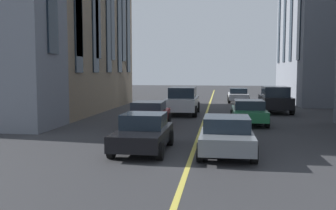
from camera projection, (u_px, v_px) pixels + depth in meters
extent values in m
cube|color=#D8C64C|center=(202.00, 126.00, 20.47)|extent=(80.00, 0.16, 0.01)
cube|color=black|center=(275.00, 102.00, 27.29)|extent=(4.70, 1.95, 0.80)
cube|color=#19232D|center=(275.00, 91.00, 27.23)|extent=(2.59, 1.72, 0.70)
cylinder|color=black|center=(259.00, 105.00, 28.99)|extent=(0.76, 0.27, 0.76)
cylinder|color=black|center=(285.00, 105.00, 28.73)|extent=(0.76, 0.27, 0.76)
cylinder|color=black|center=(264.00, 109.00, 25.93)|extent=(0.76, 0.27, 0.76)
cylinder|color=black|center=(292.00, 109.00, 25.67)|extent=(0.76, 0.27, 0.76)
cube|color=#1E6038|center=(249.00, 113.00, 21.30)|extent=(4.40, 1.80, 0.55)
cube|color=#19232D|center=(249.00, 104.00, 21.04)|extent=(1.85, 1.58, 0.50)
cylinder|color=black|center=(232.00, 115.00, 22.88)|extent=(0.64, 0.22, 0.64)
cylinder|color=black|center=(261.00, 115.00, 22.64)|extent=(0.64, 0.22, 0.64)
cylinder|color=black|center=(234.00, 121.00, 20.01)|extent=(0.64, 0.22, 0.64)
cylinder|color=black|center=(267.00, 122.00, 19.77)|extent=(0.64, 0.22, 0.64)
cube|color=slate|center=(226.00, 137.00, 13.60)|extent=(4.40, 1.80, 0.55)
cube|color=#19232D|center=(227.00, 123.00, 13.34)|extent=(1.85, 1.58, 0.50)
cylinder|color=black|center=(204.00, 137.00, 15.18)|extent=(0.64, 0.22, 0.64)
cylinder|color=black|center=(248.00, 138.00, 14.94)|extent=(0.64, 0.22, 0.64)
cylinder|color=black|center=(200.00, 152.00, 12.32)|extent=(0.64, 0.22, 0.64)
cylinder|color=black|center=(254.00, 154.00, 12.08)|extent=(0.64, 0.22, 0.64)
cube|color=#B21E1E|center=(148.00, 117.00, 19.75)|extent=(4.40, 1.80, 0.55)
cube|color=#19232D|center=(149.00, 106.00, 19.92)|extent=(1.85, 1.58, 0.50)
cylinder|color=black|center=(160.00, 126.00, 18.22)|extent=(0.64, 0.22, 0.64)
cylinder|color=black|center=(125.00, 125.00, 18.46)|extent=(0.64, 0.22, 0.64)
cylinder|color=black|center=(168.00, 119.00, 21.08)|extent=(0.64, 0.22, 0.64)
cylinder|color=black|center=(138.00, 118.00, 21.32)|extent=(0.64, 0.22, 0.64)
cube|color=#B7BABF|center=(183.00, 103.00, 25.92)|extent=(4.70, 1.95, 0.80)
cube|color=#19232D|center=(183.00, 92.00, 25.85)|extent=(2.59, 1.72, 0.70)
cylinder|color=black|center=(195.00, 112.00, 24.29)|extent=(0.76, 0.27, 0.76)
cylinder|color=black|center=(166.00, 111.00, 24.55)|extent=(0.76, 0.27, 0.76)
cylinder|color=black|center=(198.00, 107.00, 27.35)|extent=(0.76, 0.27, 0.76)
cylinder|color=black|center=(172.00, 107.00, 27.61)|extent=(0.76, 0.27, 0.76)
cube|color=silver|center=(238.00, 96.00, 36.21)|extent=(4.40, 1.80, 0.55)
cube|color=#19232D|center=(238.00, 91.00, 35.95)|extent=(1.85, 1.58, 0.50)
cylinder|color=black|center=(229.00, 98.00, 37.79)|extent=(0.64, 0.22, 0.64)
cylinder|color=black|center=(246.00, 98.00, 37.55)|extent=(0.64, 0.22, 0.64)
cylinder|color=black|center=(229.00, 100.00, 34.92)|extent=(0.64, 0.22, 0.64)
cylinder|color=black|center=(248.00, 100.00, 34.68)|extent=(0.64, 0.22, 0.64)
cube|color=black|center=(143.00, 136.00, 13.93)|extent=(3.90, 1.75, 0.55)
cube|color=#19232D|center=(144.00, 121.00, 14.07)|extent=(1.64, 1.54, 0.55)
cylinder|color=black|center=(160.00, 151.00, 12.57)|extent=(0.60, 0.21, 0.60)
cylinder|color=black|center=(111.00, 150.00, 12.80)|extent=(0.60, 0.21, 0.60)
cylinder|color=black|center=(170.00, 138.00, 15.11)|extent=(0.60, 0.21, 0.60)
cylinder|color=black|center=(129.00, 137.00, 15.34)|extent=(0.60, 0.21, 0.60)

